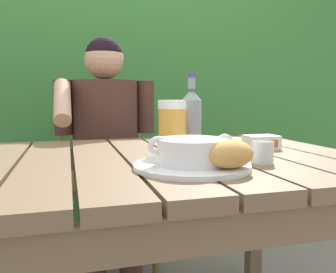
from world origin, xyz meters
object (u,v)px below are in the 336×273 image
at_px(soup_bowl, 192,150).
at_px(water_glass_small, 263,152).
at_px(table_knife, 236,160).
at_px(beer_glass, 172,128).
at_px(butter_tub, 261,142).
at_px(serving_plate, 192,166).
at_px(bread_roll, 230,154).
at_px(beer_bottle, 191,119).
at_px(chair_near_diner, 104,173).
at_px(person_eating, 106,138).

xyz_separation_m(soup_bowl, water_glass_small, (0.20, 0.01, -0.02)).
height_order(soup_bowl, table_knife, soup_bowl).
bearing_deg(beer_glass, butter_tub, 5.91).
distance_m(water_glass_small, table_knife, 0.07).
bearing_deg(serving_plate, water_glass_small, 3.12).
bearing_deg(soup_bowl, bread_roll, -49.40).
height_order(serving_plate, beer_glass, beer_glass).
height_order(bread_roll, table_knife, bread_roll).
height_order(beer_bottle, butter_tub, beer_bottle).
bearing_deg(serving_plate, bread_roll, -49.40).
height_order(beer_bottle, table_knife, beer_bottle).
xyz_separation_m(beer_glass, water_glass_small, (0.19, -0.20, -0.05)).
xyz_separation_m(chair_near_diner, person_eating, (-0.00, -0.20, 0.22)).
height_order(person_eating, water_glass_small, person_eating).
bearing_deg(serving_plate, soup_bowl, -90.00).
height_order(water_glass_small, table_knife, water_glass_small).
bearing_deg(butter_tub, table_knife, -135.46).
xyz_separation_m(serving_plate, bread_roll, (0.07, -0.08, 0.04)).
bearing_deg(beer_bottle, table_knife, -76.59).
relative_size(person_eating, beer_glass, 7.10).
distance_m(serving_plate, beer_bottle, 0.31).
height_order(beer_glass, beer_bottle, beer_bottle).
bearing_deg(beer_bottle, water_glass_small, -67.71).
xyz_separation_m(person_eating, serving_plate, (0.12, -0.90, 0.03)).
distance_m(chair_near_diner, soup_bowl, 1.15).
bearing_deg(chair_near_diner, person_eating, -90.84).
bearing_deg(table_knife, butter_tub, 44.54).
distance_m(person_eating, beer_bottle, 0.68).
distance_m(chair_near_diner, table_knife, 1.11).
xyz_separation_m(serving_plate, table_knife, (0.15, 0.05, -0.00)).
distance_m(butter_tub, table_knife, 0.27).
bearing_deg(water_glass_small, serving_plate, -176.88).
bearing_deg(beer_bottle, person_eating, 108.87).
bearing_deg(chair_near_diner, beer_bottle, -75.73).
bearing_deg(butter_tub, beer_glass, -174.09).
distance_m(chair_near_diner, beer_bottle, 0.92).
relative_size(beer_glass, table_knife, 1.01).
relative_size(chair_near_diner, beer_bottle, 3.93).
xyz_separation_m(chair_near_diner, butter_tub, (0.45, -0.87, 0.26)).
xyz_separation_m(beer_bottle, table_knife, (0.05, -0.22, -0.10)).
bearing_deg(butter_tub, person_eating, 124.58).
relative_size(water_glass_small, table_knife, 0.36).
distance_m(beer_bottle, butter_tub, 0.26).
relative_size(person_eating, butter_tub, 11.14).
xyz_separation_m(bread_roll, beer_bottle, (0.03, 0.35, 0.06)).
xyz_separation_m(beer_bottle, butter_tub, (0.24, -0.03, -0.08)).
xyz_separation_m(chair_near_diner, serving_plate, (0.12, -1.11, 0.25)).
relative_size(soup_bowl, table_knife, 1.36).
bearing_deg(chair_near_diner, butter_tub, -62.36).
bearing_deg(chair_near_diner, table_knife, -75.91).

